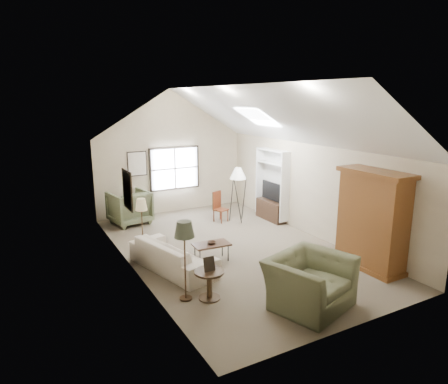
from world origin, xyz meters
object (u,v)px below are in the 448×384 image
armoire (372,220)px  coffee_table (212,252)px  side_chair (221,207)px  sofa (173,255)px  armchair_near (309,282)px  armchair_far (129,207)px  side_table (209,285)px

armoire → coffee_table: bearing=146.2°
coffee_table → side_chair: side_chair is taller
sofa → side_chair: size_ratio=2.40×
armchair_near → coffee_table: armchair_near is taller
armchair_far → side_table: bearing=80.0°
sofa → armchair_near: (1.58, -2.70, 0.13)m
sofa → side_table: bearing=169.0°
sofa → side_table: size_ratio=3.99×
armchair_near → side_chair: side_chair is taller
sofa → armchair_far: bearing=-15.9°
armoire → armchair_near: size_ratio=1.55×
armoire → coffee_table: 3.67m
armchair_near → armchair_far: armchair_far is taller
armchair_near → coffee_table: 2.76m
armchair_near → sofa: bearing=102.7°
sofa → side_chair: bearing=-59.8°
armchair_near → side_table: (-1.48, 1.10, -0.18)m
armchair_far → side_table: armchair_far is taller
armoire → coffee_table: armoire is taller
armoire → sofa: (-3.90, 2.01, -0.77)m
coffee_table → armoire: bearing=-33.8°
armchair_far → side_table: 5.33m
armchair_far → side_table: (0.01, -5.32, -0.22)m
sofa → armchair_near: size_ratio=1.58×
side_table → side_chair: 4.85m
sofa → armchair_far: (0.09, 3.72, 0.17)m
side_table → side_chair: bearing=59.2°
armoire → side_table: armoire is taller
side_table → sofa: bearing=93.6°
side_table → side_chair: size_ratio=0.60×
coffee_table → armchair_near: bearing=-76.7°
armchair_near → coffee_table: bearing=85.6°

